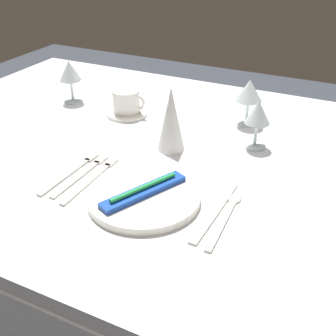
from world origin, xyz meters
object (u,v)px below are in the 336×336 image
(wine_glass_right, at_px, (249,92))
(napkin_folded, at_px, (171,119))
(fork_inner, at_px, (83,174))
(coffee_cup_right, at_px, (127,101))
(wine_glass_left, at_px, (258,115))
(fork_salad, at_px, (72,171))
(toothbrush_package, at_px, (144,191))
(dinner_knife, at_px, (215,212))
(fork_outer, at_px, (93,178))
(spoon_soup, at_px, (227,213))
(dinner_plate, at_px, (144,197))
(wine_glass_centre, at_px, (70,73))

(wine_glass_right, distance_m, napkin_folded, 0.28)
(fork_inner, xyz_separation_m, coffee_cup_right, (-0.09, 0.36, 0.04))
(wine_glass_left, relative_size, napkin_folded, 0.76)
(fork_salad, bearing_deg, wine_glass_right, 57.01)
(toothbrush_package, distance_m, coffee_cup_right, 0.48)
(wine_glass_left, xyz_separation_m, napkin_folded, (-0.20, -0.11, -0.01))
(fork_salad, relative_size, dinner_knife, 0.91)
(fork_outer, distance_m, napkin_folded, 0.25)
(spoon_soup, xyz_separation_m, wine_glass_right, (-0.10, 0.46, 0.10))
(fork_salad, xyz_separation_m, dinner_knife, (0.37, -0.01, 0.00))
(wine_glass_right, bearing_deg, fork_outer, -116.88)
(fork_salad, bearing_deg, spoon_soup, 0.36)
(dinner_plate, bearing_deg, wine_glass_centre, 140.53)
(dinner_plate, bearing_deg, toothbrush_package, 180.00)
(coffee_cup_right, xyz_separation_m, wine_glass_right, (0.36, 0.10, 0.05))
(fork_salad, distance_m, spoon_soup, 0.40)
(dinner_plate, distance_m, fork_salad, 0.22)
(spoon_soup, relative_size, wine_glass_left, 1.58)
(fork_inner, height_order, wine_glass_right, wine_glass_right)
(fork_outer, distance_m, wine_glass_centre, 0.52)
(fork_outer, height_order, coffee_cup_right, coffee_cup_right)
(coffee_cup_right, bearing_deg, fork_outer, -71.54)
(spoon_soup, height_order, napkin_folded, napkin_folded)
(fork_inner, bearing_deg, toothbrush_package, -9.84)
(napkin_folded, bearing_deg, coffee_cup_right, 146.31)
(dinner_plate, height_order, wine_glass_left, wine_glass_left)
(wine_glass_centre, bearing_deg, dinner_knife, -30.54)
(wine_glass_centre, relative_size, wine_glass_left, 1.05)
(dinner_knife, distance_m, spoon_soup, 0.03)
(fork_outer, bearing_deg, fork_salad, 177.06)
(dinner_knife, xyz_separation_m, spoon_soup, (0.02, 0.01, 0.00))
(dinner_plate, xyz_separation_m, spoon_soup, (0.18, 0.03, -0.01))
(fork_inner, relative_size, dinner_knife, 0.89)
(fork_outer, bearing_deg, spoon_soup, 0.99)
(spoon_soup, relative_size, wine_glass_right, 1.52)
(fork_salad, bearing_deg, fork_outer, -2.94)
(toothbrush_package, bearing_deg, fork_inner, 170.16)
(dinner_plate, bearing_deg, napkin_folded, 102.03)
(coffee_cup_right, bearing_deg, wine_glass_left, -5.08)
(fork_inner, height_order, fork_salad, same)
(toothbrush_package, bearing_deg, spoon_soup, 10.33)
(coffee_cup_right, bearing_deg, fork_inner, -76.16)
(wine_glass_centre, bearing_deg, wine_glass_left, -4.72)
(fork_inner, distance_m, wine_glass_centre, 0.50)
(dinner_knife, xyz_separation_m, wine_glass_centre, (-0.65, 0.38, 0.10))
(dinner_knife, xyz_separation_m, napkin_folded, (-0.21, 0.22, 0.08))
(coffee_cup_right, distance_m, napkin_folded, 0.27)
(toothbrush_package, bearing_deg, dinner_plate, 0.00)
(spoon_soup, xyz_separation_m, wine_glass_centre, (-0.68, 0.38, 0.10))
(dinner_plate, xyz_separation_m, toothbrush_package, (-0.00, 0.00, 0.02))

